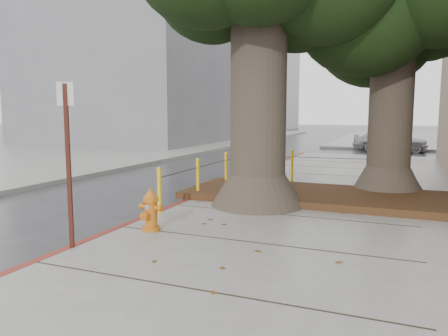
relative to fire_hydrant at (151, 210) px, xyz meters
The scene contains 11 objects.
ground 1.45m from the fire_hydrant, ahead, with size 140.00×140.00×0.00m, color #28282B.
sidewalk_opposite 16.13m from the fire_hydrant, 141.65° to the left, with size 14.00×60.00×0.15m, color slate.
curb_red 2.62m from the fire_hydrant, 104.42° to the left, with size 0.14×26.00×0.16m, color maroon.
planter_bed 4.52m from the fire_hydrant, 59.96° to the left, with size 6.40×2.60×0.16m, color black.
building_far_grey 26.46m from the fire_hydrant, 121.80° to the left, with size 12.00×16.00×12.00m, color slate.
building_far_white 48.15m from the fire_hydrant, 109.17° to the left, with size 12.00×18.00×15.00m, color silver.
bollard_ring 4.41m from the fire_hydrant, 83.62° to the left, with size 3.79×5.39×0.95m.
fire_hydrant is the anchor object (origin of this frame).
signpost 1.76m from the fire_hydrant, 114.74° to the right, with size 0.23×0.12×2.47m.
car_silver 19.68m from the fire_hydrant, 80.41° to the left, with size 1.58×3.92×1.33m, color #B3B3B8.
car_dark 22.66m from the fire_hydrant, 120.15° to the left, with size 1.49×3.66×1.06m, color black.
Camera 1 is at (2.62, -6.34, 2.19)m, focal length 35.00 mm.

